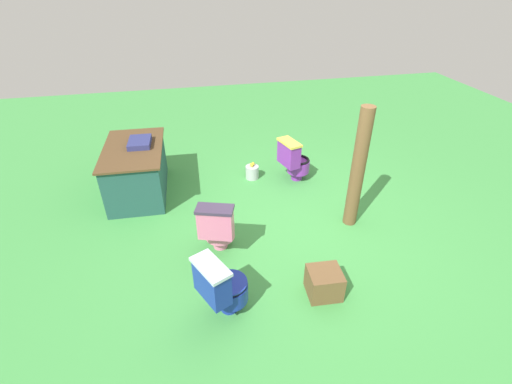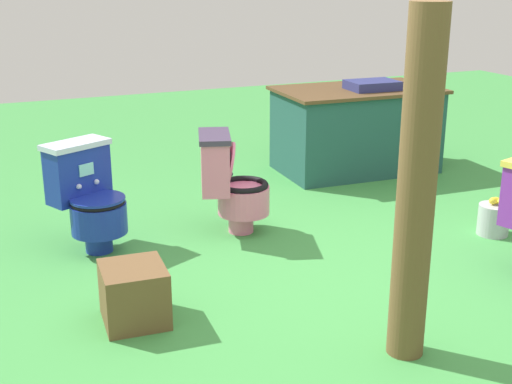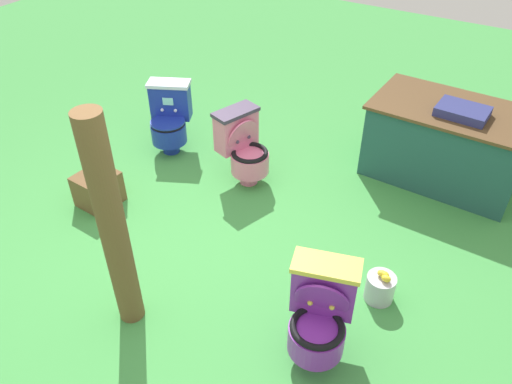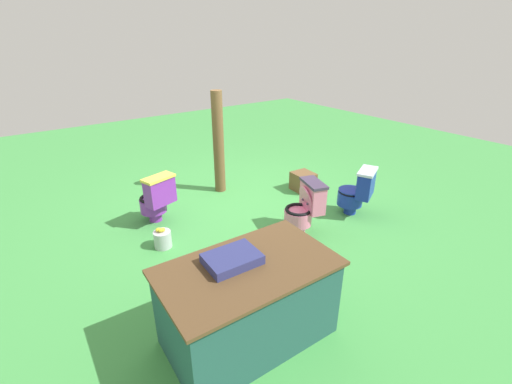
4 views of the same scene
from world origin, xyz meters
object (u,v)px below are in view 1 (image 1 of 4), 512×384
toilet_purple (294,160)px  wooden_post (358,169)px  vendor_table (137,170)px  lemon_bucket (252,172)px  toilet_pink (218,227)px  small_crate (324,283)px  toilet_blue (222,287)px

toilet_purple → wooden_post: (-1.29, -0.43, 0.47)m
vendor_table → toilet_purple: bearing=-93.7°
wooden_post → lemon_bucket: wooden_post is taller
vendor_table → lemon_bucket: size_ratio=5.40×
toilet_pink → lemon_bucket: (1.70, -0.78, -0.26)m
small_crate → vendor_table: bearing=38.5°
wooden_post → lemon_bucket: size_ratio=6.09×
lemon_bucket → toilet_pink: bearing=155.4°
toilet_purple → lemon_bucket: 0.73m
toilet_blue → vendor_table: bearing=174.3°
toilet_blue → toilet_purple: 2.89m
toilet_pink → vendor_table: 1.96m
small_crate → toilet_purple: bearing=-9.4°
toilet_purple → lemon_bucket: bearing=-123.8°
toilet_blue → toilet_pink: size_ratio=1.00×
toilet_purple → vendor_table: size_ratio=0.49×
vendor_table → wooden_post: bearing=-116.5°
small_crate → lemon_bucket: bearing=5.3°
toilet_purple → small_crate: toilet_purple is taller
vendor_table → lemon_bucket: (0.05, -1.82, -0.28)m
vendor_table → small_crate: size_ratio=4.18×
toilet_purple → lemon_bucket: size_ratio=2.63×
toilet_purple → vendor_table: (0.16, 2.48, 0.02)m
toilet_pink → vendor_table: vendor_table is taller
toilet_blue → lemon_bucket: size_ratio=2.63×
toilet_blue → vendor_table: vendor_table is taller
toilet_blue → small_crate: bearing=65.3°
vendor_table → small_crate: 3.33m
toilet_pink → wooden_post: bearing=24.2°
small_crate → toilet_blue: bearing=91.1°
vendor_table → small_crate: bearing=-141.5°
toilet_blue → small_crate: (0.02, -1.11, -0.21)m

